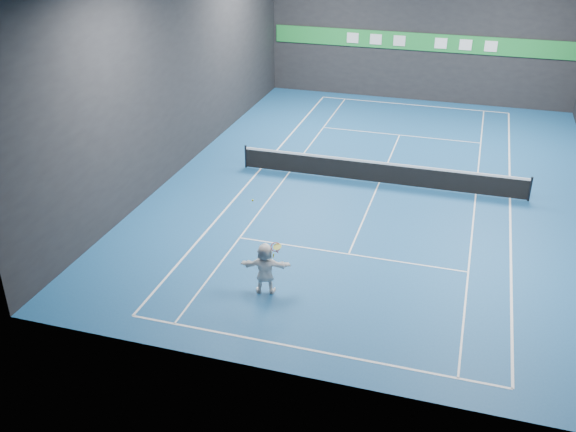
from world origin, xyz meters
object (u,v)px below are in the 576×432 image
(player, at_px, (265,268))
(tennis_racket, at_px, (276,248))
(tennis_ball, at_px, (253,200))
(tennis_net, at_px, (380,172))

(player, xyz_separation_m, tennis_racket, (0.34, 0.05, 0.76))
(tennis_ball, height_order, tennis_net, tennis_ball)
(tennis_ball, height_order, tennis_racket, tennis_ball)
(player, height_order, tennis_racket, tennis_racket)
(player, height_order, tennis_ball, tennis_ball)
(player, bearing_deg, tennis_racket, 175.34)
(player, relative_size, tennis_racket, 2.94)
(tennis_ball, bearing_deg, tennis_net, 75.57)
(tennis_ball, relative_size, tennis_net, 0.01)
(tennis_ball, distance_m, tennis_net, 10.10)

